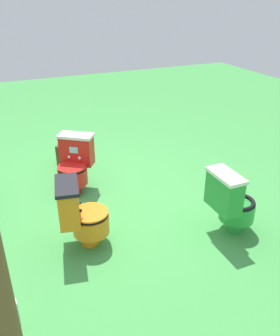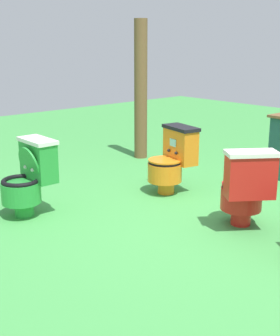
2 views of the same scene
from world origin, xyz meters
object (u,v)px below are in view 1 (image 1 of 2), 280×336
toilet_green (231,202)px  lemon_bucket (4,316)px  small_crate (69,153)px  toilet_red (75,164)px  toilet_orange (81,214)px

toilet_green → lemon_bucket: (-0.30, 2.31, -0.26)m
small_crate → toilet_red: bearing=172.4°
toilet_red → small_crate: 0.79m
toilet_green → small_crate: bearing=-152.6°
small_crate → lemon_bucket: small_crate is taller
toilet_green → small_crate: toilet_green is taller
small_crate → lemon_bucket: 2.86m
toilet_orange → lemon_bucket: 1.13m
toilet_orange → small_crate: size_ratio=1.86×
toilet_red → toilet_green: size_ratio=1.00×
toilet_red → toilet_green: same height
toilet_green → small_crate: (2.32, 1.15, -0.20)m
toilet_red → lemon_bucket: size_ratio=2.63×
toilet_red → lemon_bucket: toilet_red is taller
small_crate → toilet_green: bearing=-153.6°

